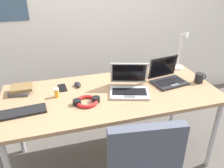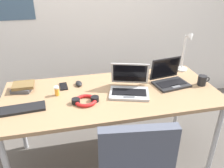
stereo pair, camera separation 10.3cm
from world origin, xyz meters
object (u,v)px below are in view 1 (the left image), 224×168
laptop_front_right (167,78)px  coffee_mug (199,78)px  laptop_near_lamp (129,86)px  computer_mouse (78,84)px  desk_lamp (181,51)px  cell_phone (62,88)px  book_stack (21,90)px  headphones (87,101)px  pill_bottle (57,92)px  external_keyboard (23,112)px

laptop_front_right → coffee_mug: 0.29m
laptop_front_right → laptop_near_lamp: bearing=-170.5°
coffee_mug → computer_mouse: bearing=167.6°
desk_lamp → computer_mouse: desk_lamp is taller
laptop_near_lamp → coffee_mug: bearing=-1.7°
cell_phone → book_stack: book_stack is taller
headphones → computer_mouse: bearing=94.4°
cell_phone → pill_bottle: (-0.06, -0.14, 0.04)m
cell_phone → headphones: size_ratio=0.64×
laptop_near_lamp → book_stack: 0.91m
laptop_front_right → headphones: size_ratio=1.54×
desk_lamp → headphones: size_ratio=1.87×
computer_mouse → cell_phone: bearing=173.4°
external_keyboard → computer_mouse: 0.54m
laptop_near_lamp → book_stack: (-0.88, 0.23, -0.02)m
computer_mouse → headphones: (0.02, -0.30, -0.00)m
computer_mouse → headphones: bearing=-92.8°
computer_mouse → pill_bottle: size_ratio=1.22×
external_keyboard → pill_bottle: size_ratio=4.18×
computer_mouse → pill_bottle: pill_bottle is taller
external_keyboard → cell_phone: external_keyboard is taller
desk_lamp → pill_bottle: size_ratio=5.07×
desk_lamp → laptop_front_right: (-0.26, -0.23, -0.15)m
pill_bottle → coffee_mug: (1.27, -0.10, 0.00)m
computer_mouse → desk_lamp: bearing=-2.8°
laptop_front_right → external_keyboard: size_ratio=1.00×
laptop_front_right → cell_phone: size_ratio=2.42×
laptop_front_right → laptop_near_lamp: size_ratio=0.84×
laptop_front_right → coffee_mug: bearing=-17.4°
laptop_near_lamp → pill_bottle: bearing=172.6°
headphones → coffee_mug: size_ratio=1.89×
headphones → pill_bottle: 0.27m
computer_mouse → cell_phone: (-0.13, -0.00, -0.01)m
cell_phone → headphones: headphones is taller
computer_mouse → cell_phone: computer_mouse is taller
desk_lamp → laptop_front_right: 0.38m
cell_phone → pill_bottle: pill_bottle is taller
coffee_mug → desk_lamp: bearing=92.7°
computer_mouse → pill_bottle: (-0.19, -0.14, 0.02)m
pill_bottle → coffee_mug: 1.27m
external_keyboard → book_stack: size_ratio=1.70×
pill_bottle → cell_phone: bearing=67.6°
coffee_mug → laptop_front_right: bearing=162.6°
headphones → coffee_mug: 1.05m
desk_lamp → book_stack: 1.55m
desk_lamp → cell_phone: 1.21m
headphones → external_keyboard: bearing=-179.3°
coffee_mug → headphones: bearing=-176.5°
headphones → coffee_mug: (1.05, 0.06, 0.03)m
laptop_front_right → coffee_mug: size_ratio=2.92×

